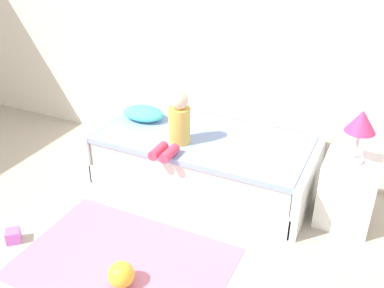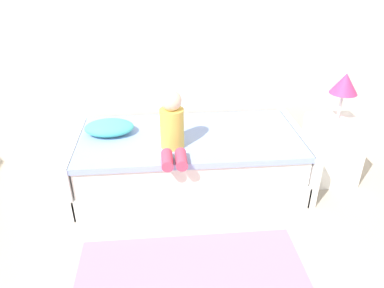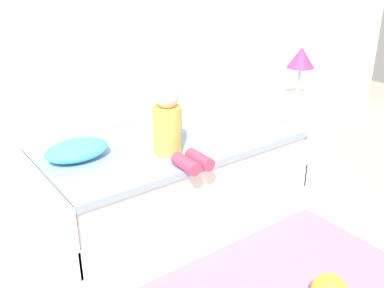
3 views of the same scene
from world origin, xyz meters
name	(u,v)px [view 2 (image 2 of 3)]	position (x,y,z in m)	size (l,w,h in m)	color
wall_rear	(169,15)	(0.00, 2.60, 1.45)	(7.20, 0.10, 2.90)	silver
bed	(190,160)	(0.13, 2.00, 0.25)	(2.11, 1.00, 0.50)	white
nightstand	(331,150)	(1.48, 1.97, 0.30)	(0.44, 0.44, 0.60)	white
table_lamp	(344,86)	(1.48, 1.97, 0.94)	(0.24, 0.24, 0.45)	silver
child_figure	(172,127)	(-0.03, 1.77, 0.70)	(0.20, 0.51, 0.50)	gold
pillow	(109,128)	(-0.59, 2.10, 0.56)	(0.44, 0.30, 0.13)	#4CCCBC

